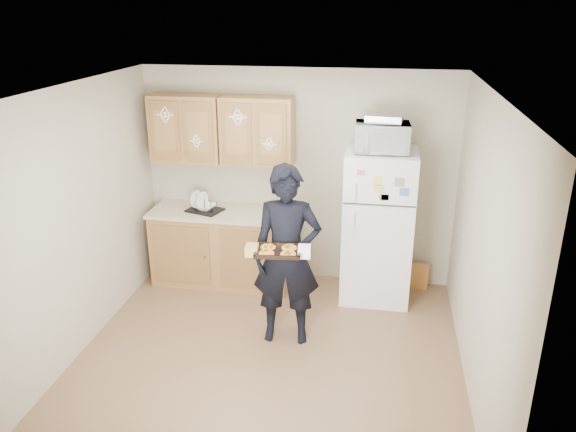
{
  "coord_description": "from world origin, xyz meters",
  "views": [
    {
      "loc": [
        0.94,
        -4.39,
        3.15
      ],
      "look_at": [
        0.11,
        0.45,
        1.28
      ],
      "focal_mm": 35.0,
      "sensor_mm": 36.0,
      "label": 1
    }
  ],
  "objects_px": {
    "dish_rack": "(205,205)",
    "baking_tray": "(278,252)",
    "refrigerator": "(378,226)",
    "person": "(287,256)",
    "microwave": "(382,137)"
  },
  "relations": [
    {
      "from": "baking_tray",
      "to": "dish_rack",
      "type": "distance_m",
      "value": 1.75
    },
    {
      "from": "baking_tray",
      "to": "refrigerator",
      "type": "bearing_deg",
      "value": 51.02
    },
    {
      "from": "dish_rack",
      "to": "refrigerator",
      "type": "bearing_deg",
      "value": -0.42
    },
    {
      "from": "person",
      "to": "microwave",
      "type": "bearing_deg",
      "value": 44.14
    },
    {
      "from": "dish_rack",
      "to": "baking_tray",
      "type": "bearing_deg",
      "value": -50.41
    },
    {
      "from": "refrigerator",
      "to": "baking_tray",
      "type": "xyz_separation_m",
      "value": [
        -0.87,
        -1.33,
        0.22
      ]
    },
    {
      "from": "microwave",
      "to": "baking_tray",
      "type": "bearing_deg",
      "value": -126.69
    },
    {
      "from": "refrigerator",
      "to": "dish_rack",
      "type": "relative_size",
      "value": 4.47
    },
    {
      "from": "person",
      "to": "dish_rack",
      "type": "bearing_deg",
      "value": 131.55
    },
    {
      "from": "person",
      "to": "microwave",
      "type": "distance_m",
      "value": 1.6
    },
    {
      "from": "refrigerator",
      "to": "dish_rack",
      "type": "xyz_separation_m",
      "value": [
        -1.98,
        0.01,
        0.13
      ]
    },
    {
      "from": "person",
      "to": "baking_tray",
      "type": "relative_size",
      "value": 4.36
    },
    {
      "from": "refrigerator",
      "to": "dish_rack",
      "type": "height_order",
      "value": "refrigerator"
    },
    {
      "from": "person",
      "to": "baking_tray",
      "type": "xyz_separation_m",
      "value": [
        -0.03,
        -0.3,
        0.18
      ]
    },
    {
      "from": "person",
      "to": "refrigerator",
      "type": "bearing_deg",
      "value": 45.13
    }
  ]
}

